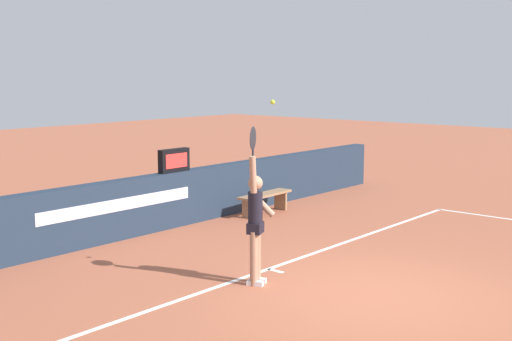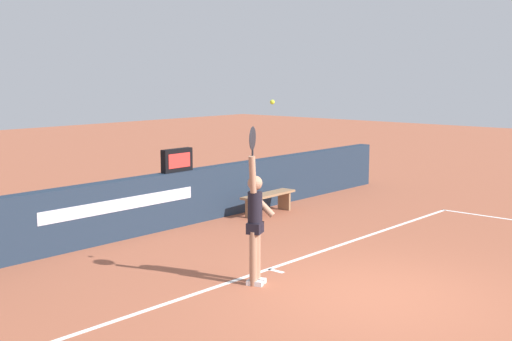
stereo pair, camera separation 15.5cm
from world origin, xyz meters
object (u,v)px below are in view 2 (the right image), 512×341
at_px(speed_display, 177,160).
at_px(tennis_player, 255,220).
at_px(tennis_ball, 272,102).
at_px(courtside_bench_near, 268,198).

bearing_deg(speed_display, tennis_player, -116.16).
bearing_deg(tennis_ball, speed_display, 66.62).
relative_size(speed_display, tennis_player, 0.31).
xyz_separation_m(speed_display, courtside_bench_near, (2.11, -0.64, -1.00)).
bearing_deg(tennis_ball, tennis_player, 121.23).
bearing_deg(tennis_player, tennis_ball, -58.77).
bearing_deg(speed_display, tennis_ball, -113.38).
distance_m(speed_display, tennis_player, 4.17).
bearing_deg(courtside_bench_near, tennis_player, -141.90).
height_order(speed_display, tennis_ball, tennis_ball).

